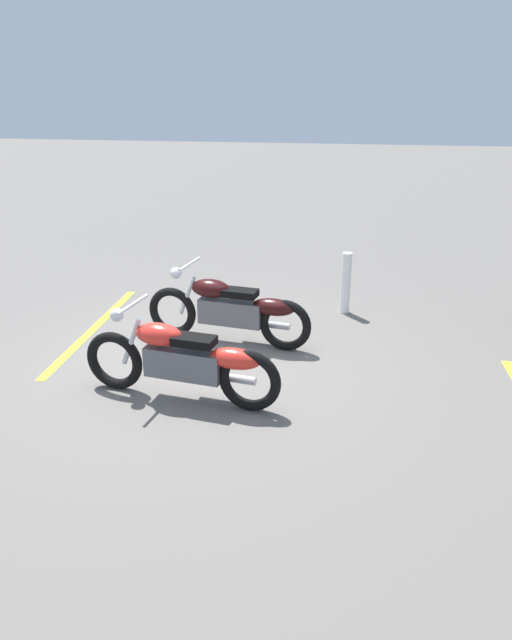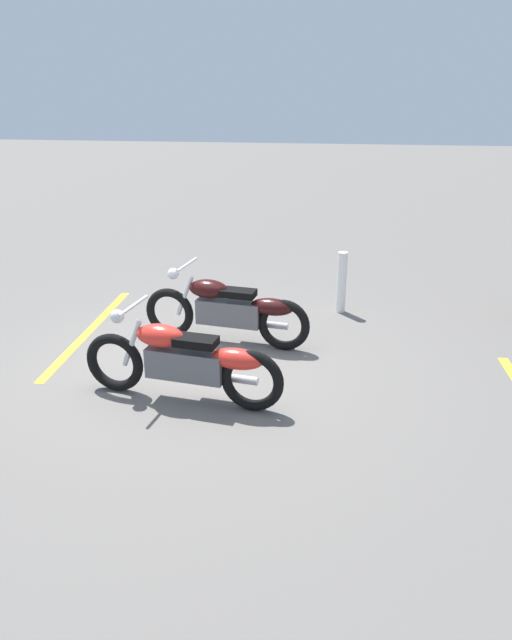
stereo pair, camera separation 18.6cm
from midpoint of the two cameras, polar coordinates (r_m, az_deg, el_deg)
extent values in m
plane|color=#66605B|center=(7.30, -5.55, -4.36)|extent=(60.00, 60.00, 0.00)
torus|color=black|center=(6.77, -12.45, -3.77)|extent=(0.68, 0.20, 0.67)
torus|color=black|center=(6.18, 0.25, -5.75)|extent=(0.68, 0.20, 0.67)
cube|color=#59595E|center=(6.38, -6.02, -4.13)|extent=(0.86, 0.33, 0.32)
ellipsoid|color=red|center=(6.37, -8.35, -1.35)|extent=(0.55, 0.35, 0.24)
ellipsoid|color=red|center=(6.13, -1.18, -3.67)|extent=(0.59, 0.31, 0.22)
cube|color=black|center=(6.22, -5.02, -1.96)|extent=(0.47, 0.30, 0.09)
cylinder|color=silver|center=(6.56, -10.89, -1.99)|extent=(0.27, 0.09, 0.56)
cylinder|color=silver|center=(6.39, -10.76, 1.45)|extent=(0.12, 0.62, 0.04)
sphere|color=silver|center=(6.53, -12.22, 0.47)|extent=(0.15, 0.15, 0.15)
cylinder|color=silver|center=(6.43, -2.19, -5.40)|extent=(0.71, 0.18, 0.09)
torus|color=black|center=(8.09, -7.25, 0.78)|extent=(0.68, 0.20, 0.67)
torus|color=black|center=(7.59, 3.49, -0.50)|extent=(0.68, 0.20, 0.67)
cube|color=#59595E|center=(7.76, -1.72, 0.70)|extent=(0.86, 0.34, 0.32)
ellipsoid|color=black|center=(7.75, -3.62, 3.00)|extent=(0.55, 0.35, 0.24)
ellipsoid|color=black|center=(7.55, 2.35, 1.22)|extent=(0.59, 0.32, 0.22)
cube|color=black|center=(7.62, -0.82, 2.57)|extent=(0.47, 0.30, 0.09)
cylinder|color=silver|center=(7.91, -5.82, 2.37)|extent=(0.27, 0.09, 0.56)
cylinder|color=silver|center=(7.77, -5.60, 5.30)|extent=(0.12, 0.62, 0.04)
sphere|color=silver|center=(7.89, -6.90, 4.43)|extent=(0.15, 0.15, 0.15)
cylinder|color=silver|center=(7.82, 1.40, -0.37)|extent=(0.71, 0.19, 0.09)
cylinder|color=white|center=(8.92, 9.08, 3.45)|extent=(0.14, 0.14, 0.91)
cube|color=yellow|center=(8.63, -14.48, -0.78)|extent=(0.25, 3.20, 0.01)
camera|label=1|loc=(0.09, 90.77, -0.30)|focal=33.89mm
camera|label=2|loc=(0.09, -89.23, 0.30)|focal=33.89mm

